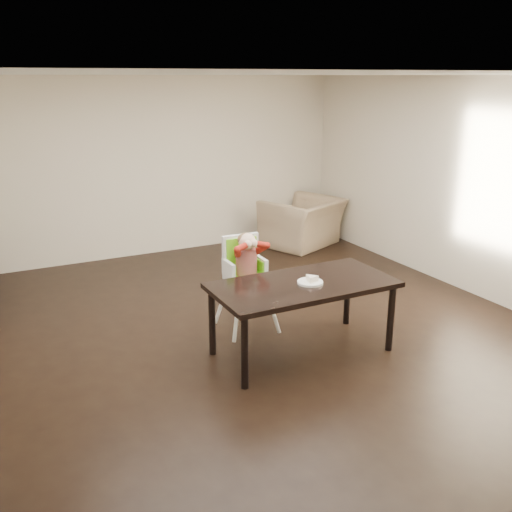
# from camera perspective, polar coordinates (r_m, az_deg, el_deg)

# --- Properties ---
(ground) EXTENTS (7.00, 7.00, 0.00)m
(ground) POSITION_cam_1_polar(r_m,az_deg,el_deg) (6.21, 0.75, -8.02)
(ground) COLOR black
(ground) RESTS_ON ground
(room_walls) EXTENTS (6.02, 7.02, 2.71)m
(room_walls) POSITION_cam_1_polar(r_m,az_deg,el_deg) (5.67, 0.82, 9.16)
(room_walls) COLOR beige
(room_walls) RESTS_ON ground
(dining_table) EXTENTS (1.80, 0.90, 0.75)m
(dining_table) POSITION_cam_1_polar(r_m,az_deg,el_deg) (5.63, 4.71, -3.43)
(dining_table) COLOR black
(dining_table) RESTS_ON ground
(high_chair) EXTENTS (0.47, 0.47, 1.10)m
(high_chair) POSITION_cam_1_polar(r_m,az_deg,el_deg) (6.15, -1.06, -0.53)
(high_chair) COLOR white
(high_chair) RESTS_ON ground
(plate) EXTENTS (0.30, 0.30, 0.07)m
(plate) POSITION_cam_1_polar(r_m,az_deg,el_deg) (5.59, 5.49, -2.49)
(plate) COLOR white
(plate) RESTS_ON dining_table
(armchair) EXTENTS (1.39, 1.17, 1.03)m
(armchair) POSITION_cam_1_polar(r_m,az_deg,el_deg) (9.39, 4.70, 4.14)
(armchair) COLOR tan
(armchair) RESTS_ON ground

